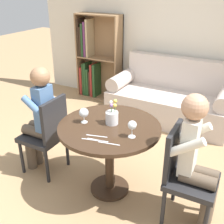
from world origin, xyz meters
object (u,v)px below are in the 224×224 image
object	(u,v)px
couch	(170,100)
chair_right	(184,172)
wine_glass_left	(84,113)
flower_vase	(112,116)
person_left	(39,118)
chair_left	(48,132)
wine_glass_right	(132,126)
person_right	(197,159)
bookshelf_left	(95,61)

from	to	relation	value
couch	chair_right	distance (m)	2.04
wine_glass_left	flower_vase	bearing A→B (deg)	23.50
chair_right	wine_glass_left	world-z (taller)	chair_right
chair_right	person_left	xyz separation A→B (m)	(-1.57, -0.04, 0.15)
chair_left	wine_glass_left	distance (m)	0.61
wine_glass_right	person_right	bearing A→B (deg)	7.88
chair_right	wine_glass_left	xyz separation A→B (m)	(-0.99, -0.04, 0.35)
couch	person_right	world-z (taller)	person_right
couch	person_left	distance (m)	2.13
bookshelf_left	chair_left	size ratio (longest dim) A/B	1.64
couch	person_right	xyz separation A→B (m)	(0.83, -1.89, 0.35)
chair_left	chair_right	xyz separation A→B (m)	(1.48, 0.03, 0.00)
wine_glass_left	person_left	bearing A→B (deg)	179.25
chair_left	wine_glass_left	bearing A→B (deg)	87.80
bookshelf_left	wine_glass_right	xyz separation A→B (m)	(1.79, -2.23, 0.20)
flower_vase	person_left	bearing A→B (deg)	-173.26
bookshelf_left	flower_vase	distance (m)	2.59
couch	flower_vase	distance (m)	1.90
wine_glass_right	flower_vase	bearing A→B (deg)	153.86
person_left	person_right	distance (m)	1.66
wine_glass_left	flower_vase	size ratio (longest dim) A/B	0.59
chair_left	flower_vase	distance (m)	0.81
bookshelf_left	wine_glass_left	distance (m)	2.55
bookshelf_left	wine_glass_right	distance (m)	2.86
person_left	wine_glass_right	bearing A→B (deg)	87.11
couch	chair_right	world-z (taller)	couch
chair_right	flower_vase	xyz separation A→B (m)	(-0.74, 0.06, 0.33)
wine_glass_left	wine_glass_right	xyz separation A→B (m)	(0.52, -0.03, 0.01)
couch	wine_glass_left	distance (m)	2.02
person_right	wine_glass_left	size ratio (longest dim) A/B	8.32
chair_right	flower_vase	size ratio (longest dim) A/B	3.64
person_left	wine_glass_left	xyz separation A→B (m)	(0.59, -0.01, 0.20)
person_right	wine_glass_right	distance (m)	0.60
person_left	person_right	xyz separation A→B (m)	(1.66, 0.04, 0.01)
person_left	person_right	world-z (taller)	person_left
wine_glass_left	person_right	bearing A→B (deg)	2.60
person_right	chair_right	bearing A→B (deg)	91.25
chair_left	wine_glass_right	bearing A→B (deg)	86.80
chair_right	person_right	world-z (taller)	person_right
chair_left	person_left	distance (m)	0.18
chair_right	wine_glass_left	size ratio (longest dim) A/B	6.16
person_right	wine_glass_left	distance (m)	1.09
person_left	flower_vase	xyz separation A→B (m)	(0.83, 0.10, 0.18)
person_left	wine_glass_right	distance (m)	1.12
bookshelf_left	wine_glass_right	size ratio (longest dim) A/B	9.53
couch	wine_glass_right	size ratio (longest dim) A/B	11.68
wine_glass_left	flower_vase	world-z (taller)	flower_vase
person_left	chair_left	bearing A→B (deg)	90.67
person_left	flower_vase	world-z (taller)	person_left
flower_vase	wine_glass_right	bearing A→B (deg)	-26.14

